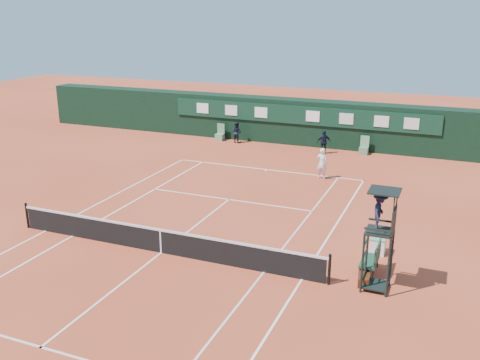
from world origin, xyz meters
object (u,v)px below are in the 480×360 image
object	(u,v)px
umpire_chair	(380,219)
cooler	(378,245)
player_bench	(373,258)
player	(322,163)
tennis_net	(161,240)

from	to	relation	value
umpire_chair	cooler	xyz separation A→B (m)	(-0.33, 2.75, -2.13)
umpire_chair	player_bench	bearing A→B (deg)	103.82
player_bench	player	bearing A→B (deg)	113.16
umpire_chair	player_bench	distance (m)	2.16
tennis_net	cooler	size ratio (longest dim) A/B	20.00
tennis_net	player	xyz separation A→B (m)	(3.29, 11.41, 0.34)
umpire_chair	player	xyz separation A→B (m)	(-4.57, 11.13, -1.61)
tennis_net	umpire_chair	bearing A→B (deg)	2.09
player_bench	cooler	world-z (taller)	player_bench
tennis_net	cooler	bearing A→B (deg)	21.99
tennis_net	umpire_chair	distance (m)	8.10
cooler	player	xyz separation A→B (m)	(-4.24, 8.37, 0.53)
cooler	tennis_net	bearing A→B (deg)	-158.01
player	tennis_net	bearing A→B (deg)	78.78
player_bench	cooler	distance (m)	1.72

